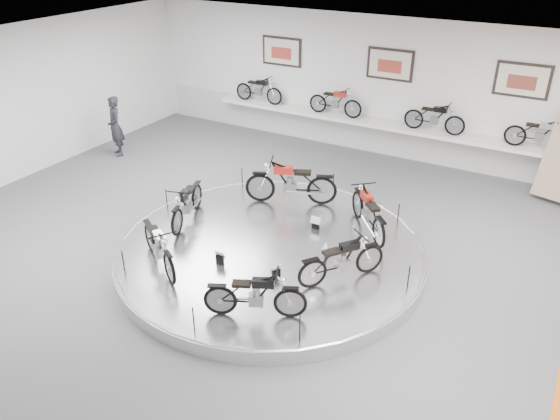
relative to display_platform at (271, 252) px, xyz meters
The scene contains 21 objects.
floor 0.34m from the display_platform, 90.00° to the right, with size 16.00×16.00×0.00m, color #4C4C4E.
ceiling 3.86m from the display_platform, 90.00° to the right, with size 16.00×16.00×0.00m, color white.
wall_back 6.95m from the display_platform, 90.00° to the left, with size 16.00×16.00×0.00m, color silver.
dado_band 6.69m from the display_platform, 90.00° to the left, with size 15.68×0.04×1.10m, color #BCBCBA.
display_platform is the anchor object (origin of this frame).
platform_rim 0.12m from the display_platform, ahead, with size 6.40×6.40×0.10m, color #B2B2BA.
shelf 6.46m from the display_platform, 90.00° to the left, with size 11.00×0.55×0.10m, color silver.
poster_left 7.94m from the display_platform, 117.72° to the left, with size 1.35×0.06×0.88m, color beige.
poster_center 7.13m from the display_platform, 90.00° to the left, with size 1.35×0.06×0.88m, color beige.
poster_right 7.94m from the display_platform, 62.28° to the left, with size 1.35×0.06×0.88m, color beige.
shelf_bike_a 7.76m from the display_platform, 123.27° to the left, with size 1.22×0.42×0.73m, color black, non-canonical shape.
shelf_bike_b 6.69m from the display_platform, 103.19° to the left, with size 1.22×0.42×0.73m, color maroon, non-canonical shape.
shelf_bike_c 6.69m from the display_platform, 76.81° to the left, with size 1.22×0.42×0.73m, color black, non-canonical shape.
shelf_bike_d 7.76m from the display_platform, 56.73° to the left, with size 1.22×0.42×0.73m, color #AEAEB3, non-canonical shape.
bike_a 2.26m from the display_platform, 45.74° to the left, with size 1.64×0.58×0.96m, color maroon, non-canonical shape.
bike_b 2.12m from the display_platform, 106.49° to the left, with size 1.84×0.65×1.08m, color #AE1E17, non-canonical shape.
bike_c 2.23m from the display_platform, behind, with size 1.55×0.55×0.91m, color black, non-canonical shape.
bike_d 2.34m from the display_platform, 130.67° to the right, with size 1.57×0.56×0.93m, color #AEAEB3, non-canonical shape.
bike_e 2.36m from the display_platform, 65.88° to the right, with size 1.49×0.53×0.88m, color black, non-canonical shape.
bike_f 1.91m from the display_platform, 12.58° to the right, with size 1.52×0.54×0.90m, color black, non-canonical shape.
visitor 7.45m from the display_platform, 158.82° to the left, with size 0.65×0.43×1.78m, color black.
Camera 1 is at (4.95, -8.00, 6.27)m, focal length 35.00 mm.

